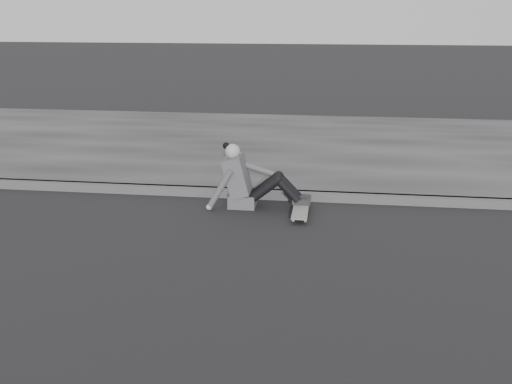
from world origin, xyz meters
TOP-DOWN VIEW (x-y plane):
  - ground at (0.00, 0.00)m, footprint 80.00×80.00m
  - curb at (0.00, 2.58)m, footprint 24.00×0.16m
  - sidewalk at (0.00, 5.60)m, footprint 24.00×6.00m
  - skateboard at (-0.73, 1.96)m, footprint 0.20×0.78m
  - seated_woman at (-1.47, 2.20)m, footprint 1.38×0.46m

SIDE VIEW (x-z plane):
  - ground at x=0.00m, z-range 0.00..0.00m
  - curb at x=0.00m, z-range 0.00..0.12m
  - sidewalk at x=0.00m, z-range 0.00..0.12m
  - skateboard at x=-0.73m, z-range 0.03..0.12m
  - seated_woman at x=-1.47m, z-range -0.08..0.80m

